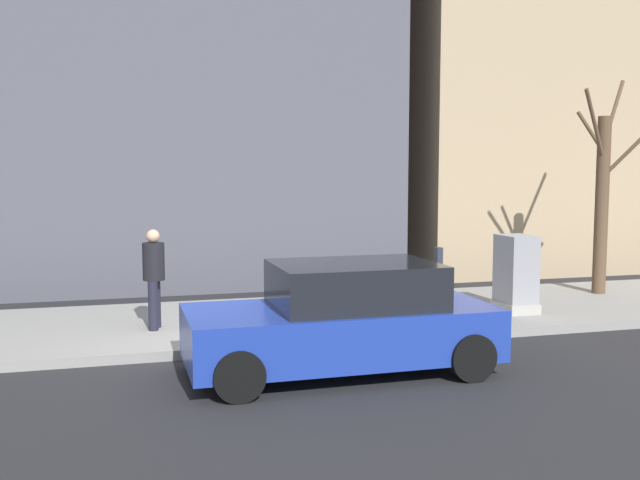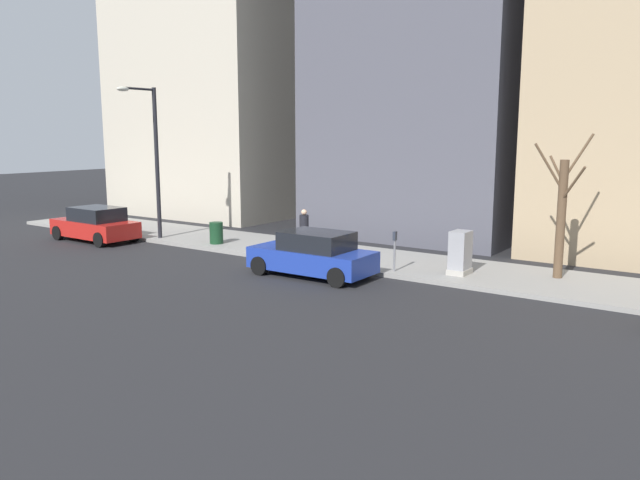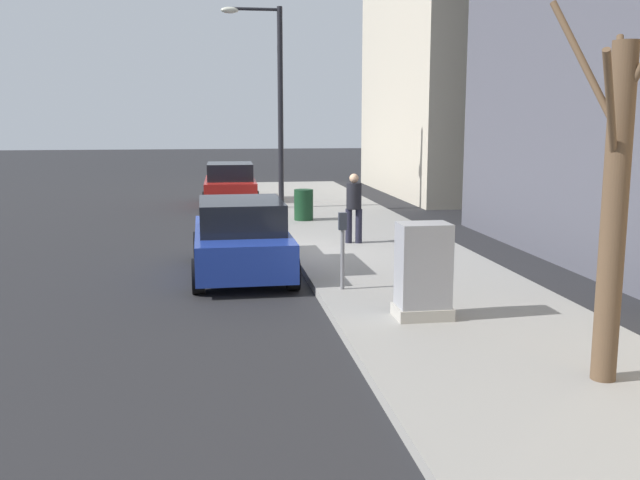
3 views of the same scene
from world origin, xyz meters
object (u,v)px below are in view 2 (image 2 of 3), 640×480
at_px(trash_bin, 216,233).
at_px(office_block_center, 438,14).
at_px(parking_meter, 395,247).
at_px(utility_box, 460,253).
at_px(pedestrian_near_meter, 304,228).
at_px(bare_tree, 561,214).
at_px(streetlamp, 152,150).
at_px(parked_car_red, 95,225).
at_px(parked_car_blue, 313,255).

relative_size(trash_bin, office_block_center, 0.04).
bearing_deg(parking_meter, trash_bin, 87.03).
relative_size(utility_box, pedestrian_near_meter, 0.86).
height_order(bare_tree, pedestrian_near_meter, bare_tree).
distance_m(bare_tree, office_block_center, 13.64).
bearing_deg(bare_tree, parking_meter, 114.27).
bearing_deg(pedestrian_near_meter, streetlamp, -66.55).
bearing_deg(parked_car_red, trash_bin, -68.86).
relative_size(parked_car_red, utility_box, 2.96).
xyz_separation_m(utility_box, streetlamp, (-1.02, 13.75, 3.17)).
bearing_deg(parked_car_red, streetlamp, -58.51).
xyz_separation_m(parked_car_blue, parked_car_red, (0.13, 11.95, 0.00)).
height_order(utility_box, pedestrian_near_meter, pedestrian_near_meter).
bearing_deg(office_block_center, streetlamp, 139.33).
bearing_deg(parked_car_blue, office_block_center, 4.62).
bearing_deg(office_block_center, parked_car_red, 136.13).
bearing_deg(trash_bin, parked_car_red, 110.01).
height_order(trash_bin, office_block_center, office_block_center).
relative_size(parked_car_red, pedestrian_near_meter, 2.55).
bearing_deg(parked_car_blue, utility_box, -59.37).
xyz_separation_m(bare_tree, pedestrian_near_meter, (-1.02, 9.34, -1.12)).
xyz_separation_m(parking_meter, utility_box, (0.85, -1.96, -0.13)).
relative_size(parked_car_red, trash_bin, 4.71).
distance_m(parked_car_red, office_block_center, 18.34).
bearing_deg(parked_car_red, utility_box, -80.44).
bearing_deg(utility_box, trash_bin, 92.15).
relative_size(streetlamp, bare_tree, 1.42).
bearing_deg(trash_bin, office_block_center, -30.24).
xyz_separation_m(parking_meter, trash_bin, (0.45, 8.67, -0.38)).
distance_m(parked_car_red, bare_tree, 19.27).
height_order(parked_car_blue, bare_tree, bare_tree).
bearing_deg(parked_car_blue, streetlamp, 80.51).
height_order(parked_car_blue, trash_bin, parked_car_blue).
distance_m(utility_box, streetlamp, 14.14).
height_order(parking_meter, utility_box, utility_box).
xyz_separation_m(bare_tree, office_block_center, (7.65, 7.97, 8.00)).
height_order(parked_car_blue, parked_car_red, same).
bearing_deg(pedestrian_near_meter, parked_car_blue, 54.36).
xyz_separation_m(trash_bin, office_block_center, (9.34, -5.45, 9.60)).
bearing_deg(utility_box, parked_car_red, 98.43).
height_order(utility_box, streetlamp, streetlamp).
distance_m(parked_car_blue, parking_meter, 2.74).
distance_m(utility_box, office_block_center, 13.94).
distance_m(pedestrian_near_meter, office_block_center, 12.65).
xyz_separation_m(parked_car_red, trash_bin, (1.98, -5.44, -0.14)).
bearing_deg(parked_car_blue, parking_meter, -53.18).
height_order(pedestrian_near_meter, office_block_center, office_block_center).
bearing_deg(parking_meter, pedestrian_near_meter, 76.22).
xyz_separation_m(parked_car_blue, streetlamp, (1.49, 9.62, 3.28)).
xyz_separation_m(utility_box, bare_tree, (1.29, -2.78, 1.36)).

